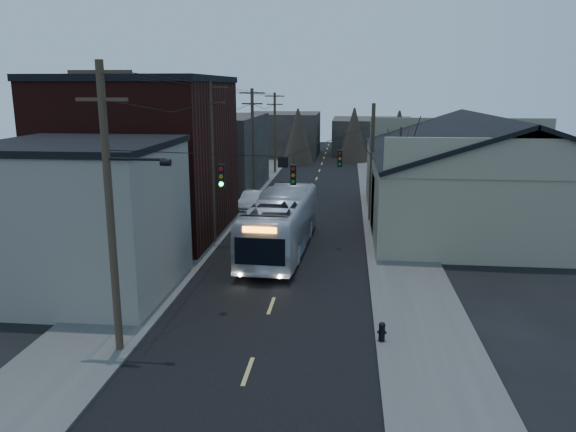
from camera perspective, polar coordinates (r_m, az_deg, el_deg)
name	(u,v)px	position (r m, az deg, el deg)	size (l,w,h in m)	color
ground	(237,403)	(18.48, -5.24, -18.42)	(160.00, 160.00, 0.00)	black
road_surface	(307,205)	(46.56, 1.94, 1.08)	(9.00, 110.00, 0.02)	black
sidewalk_left	(230,203)	(47.45, -5.91, 1.31)	(4.00, 110.00, 0.12)	#474744
sidewalk_right	(386,207)	(46.55, 9.95, 0.95)	(4.00, 110.00, 0.12)	#474744
building_clapboard	(84,220)	(28.02, -20.03, -0.41)	(8.00, 8.00, 7.00)	gray
building_brick	(144,159)	(38.12, -14.39, 5.64)	(10.00, 12.00, 10.00)	black
building_left_far	(211,154)	(53.35, -7.84, 6.29)	(9.00, 14.00, 7.00)	#2D2724
warehouse	(485,187)	(42.17, 19.38, 2.81)	(16.16, 20.60, 7.73)	#7E715B
building_far_left	(283,134)	(81.24, -0.49, 8.32)	(10.00, 12.00, 6.00)	#2D2724
building_far_right	(373,135)	(85.82, 8.65, 8.09)	(12.00, 14.00, 5.00)	#2D2724
bare_tree	(399,185)	(36.09, 11.17, 3.15)	(0.40, 0.40, 7.20)	black
utility_lines	(258,154)	(40.36, -3.06, 6.35)	(11.24, 45.28, 10.50)	#382B1E
bus	(281,223)	(33.20, -0.73, -0.75)	(2.91, 12.42, 3.46)	silver
parked_car	(252,200)	(45.31, -3.64, 1.64)	(1.51, 4.33, 1.43)	#A8AAB0
fire_hydrant	(382,331)	(22.14, 9.52, -11.43)	(0.36, 0.26, 0.76)	black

